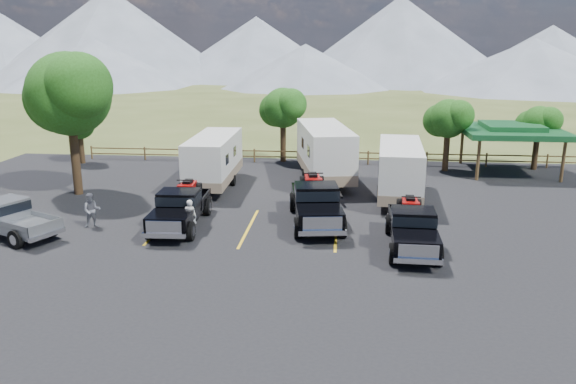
# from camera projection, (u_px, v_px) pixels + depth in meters

# --- Properties ---
(ground) EXTENTS (320.00, 320.00, 0.00)m
(ground) POSITION_uv_depth(u_px,v_px,m) (283.00, 263.00, 21.70)
(ground) COLOR #3F4B20
(ground) RESTS_ON ground
(asphalt_lot) EXTENTS (44.00, 34.00, 0.04)m
(asphalt_lot) POSITION_uv_depth(u_px,v_px,m) (290.00, 237.00, 24.58)
(asphalt_lot) COLOR black
(asphalt_lot) RESTS_ON ground
(stall_lines) EXTENTS (12.12, 5.50, 0.01)m
(stall_lines) POSITION_uv_depth(u_px,v_px,m) (292.00, 229.00, 25.54)
(stall_lines) COLOR gold
(stall_lines) RESTS_ON asphalt_lot
(tree_big_nw) EXTENTS (5.54, 5.18, 7.84)m
(tree_big_nw) POSITION_uv_depth(u_px,v_px,m) (68.00, 94.00, 30.12)
(tree_big_nw) COLOR black
(tree_big_nw) RESTS_ON ground
(tree_ne_a) EXTENTS (3.11, 2.92, 4.76)m
(tree_ne_a) POSITION_uv_depth(u_px,v_px,m) (448.00, 119.00, 36.32)
(tree_ne_a) COLOR black
(tree_ne_a) RESTS_ON ground
(tree_ne_b) EXTENTS (2.77, 2.59, 4.27)m
(tree_ne_b) POSITION_uv_depth(u_px,v_px,m) (538.00, 123.00, 36.81)
(tree_ne_b) COLOR black
(tree_ne_b) RESTS_ON ground
(tree_north) EXTENTS (3.46, 3.24, 5.25)m
(tree_north) POSITION_uv_depth(u_px,v_px,m) (283.00, 108.00, 39.19)
(tree_north) COLOR black
(tree_north) RESTS_ON ground
(tree_nw_small) EXTENTS (2.59, 2.43, 3.85)m
(tree_nw_small) POSITION_uv_depth(u_px,v_px,m) (79.00, 124.00, 38.85)
(tree_nw_small) COLOR black
(tree_nw_small) RESTS_ON ground
(rail_fence) EXTENTS (36.12, 0.12, 1.00)m
(rail_fence) POSITION_uv_depth(u_px,v_px,m) (339.00, 156.00, 39.15)
(rail_fence) COLOR brown
(rail_fence) RESTS_ON ground
(pavilion) EXTENTS (6.20, 6.20, 3.22)m
(pavilion) POSITION_uv_depth(u_px,v_px,m) (511.00, 130.00, 36.11)
(pavilion) COLOR brown
(pavilion) RESTS_ON ground
(mountain_range) EXTENTS (209.00, 71.00, 20.00)m
(mountain_range) POSITION_uv_depth(u_px,v_px,m) (299.00, 44.00, 122.29)
(mountain_range) COLOR slate
(mountain_range) RESTS_ON ground
(rig_left) EXTENTS (2.20, 5.82, 1.92)m
(rig_left) POSITION_uv_depth(u_px,v_px,m) (181.00, 206.00, 25.82)
(rig_left) COLOR black
(rig_left) RESTS_ON asphalt_lot
(rig_center) EXTENTS (2.92, 6.56, 2.12)m
(rig_center) POSITION_uv_depth(u_px,v_px,m) (316.00, 202.00, 26.27)
(rig_center) COLOR black
(rig_center) RESTS_ON asphalt_lot
(rig_right) EXTENTS (2.13, 5.69, 1.88)m
(rig_right) POSITION_uv_depth(u_px,v_px,m) (412.00, 226.00, 23.09)
(rig_right) COLOR black
(rig_right) RESTS_ON asphalt_lot
(trailer_left) EXTENTS (2.36, 8.63, 3.00)m
(trailer_left) POSITION_uv_depth(u_px,v_px,m) (214.00, 160.00, 32.73)
(trailer_left) COLOR silver
(trailer_left) RESTS_ON asphalt_lot
(trailer_center) EXTENTS (3.97, 9.71, 3.36)m
(trailer_center) POSITION_uv_depth(u_px,v_px,m) (325.00, 153.00, 34.03)
(trailer_center) COLOR silver
(trailer_center) RESTS_ON asphalt_lot
(trailer_right) EXTENTS (2.70, 8.61, 2.98)m
(trailer_right) POSITION_uv_depth(u_px,v_px,m) (400.00, 171.00, 30.11)
(trailer_right) COLOR silver
(trailer_right) RESTS_ON asphalt_lot
(pickup_silver) EXTENTS (5.66, 3.83, 1.63)m
(pickup_silver) POSITION_uv_depth(u_px,v_px,m) (7.00, 217.00, 24.47)
(pickup_silver) COLOR gray
(pickup_silver) RESTS_ON asphalt_lot
(person_a) EXTENTS (0.60, 0.41, 1.58)m
(person_a) POSITION_uv_depth(u_px,v_px,m) (190.00, 217.00, 24.73)
(person_a) COLOR silver
(person_a) RESTS_ON asphalt_lot
(person_b) EXTENTS (0.96, 0.86, 1.62)m
(person_b) POSITION_uv_depth(u_px,v_px,m) (92.00, 210.00, 25.59)
(person_b) COLOR slate
(person_b) RESTS_ON asphalt_lot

